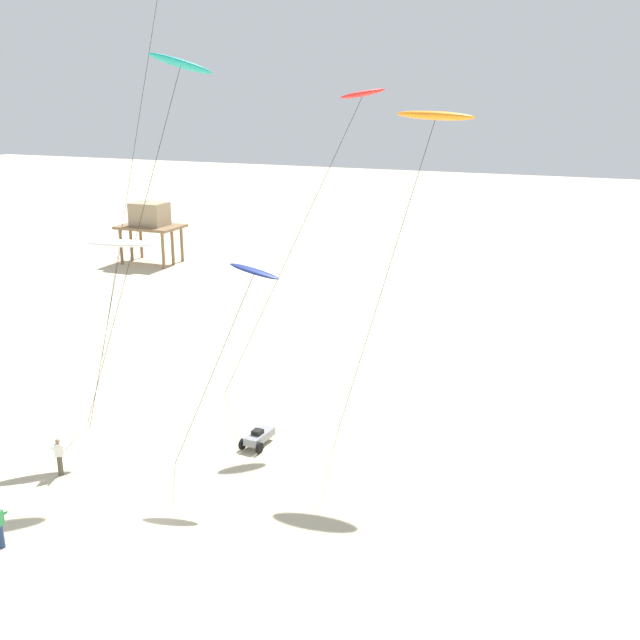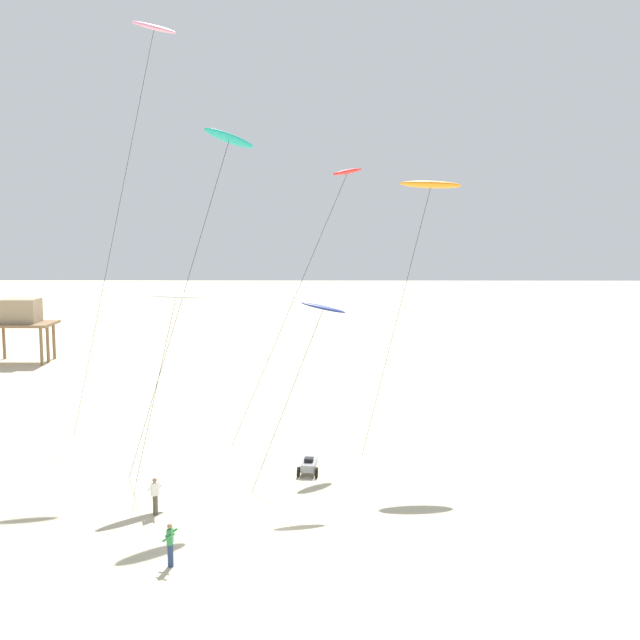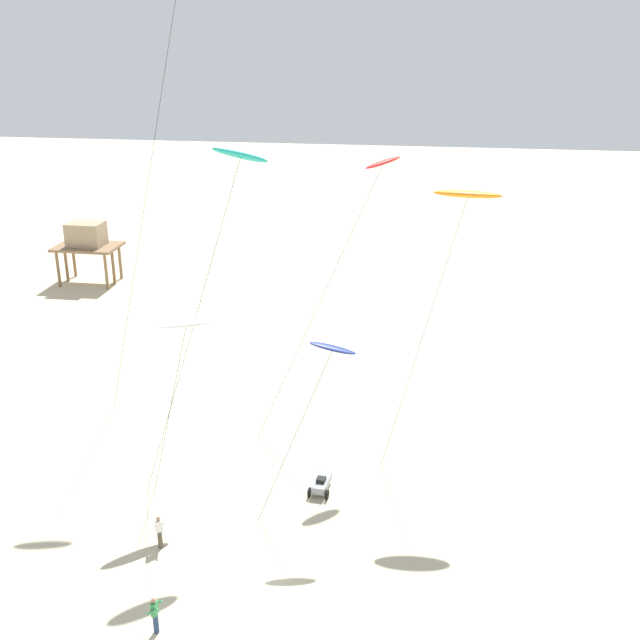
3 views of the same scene
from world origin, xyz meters
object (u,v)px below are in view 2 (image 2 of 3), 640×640
at_px(kite_orange, 430,186).
at_px(kite_flyer_nearest, 155,495).
at_px(kite_pink, 153,32).
at_px(kite_flyer_middle, 170,544).
at_px(stilt_house, 21,316).
at_px(kite_navy, 322,310).
at_px(kite_teal, 228,141).
at_px(kite_red, 346,175).
at_px(kite_white, 176,297).
at_px(beach_buggy, 309,465).

distance_m(kite_orange, kite_flyer_nearest, 21.54).
bearing_deg(kite_pink, kite_flyer_nearest, -79.50).
relative_size(kite_flyer_middle, stilt_house, 0.29).
bearing_deg(kite_navy, kite_flyer_nearest, -149.83).
xyz_separation_m(kite_teal, kite_red, (6.03, 6.55, -1.32)).
distance_m(kite_navy, kite_orange, 10.34).
height_order(kite_pink, stilt_house, kite_pink).
bearing_deg(kite_red, kite_navy, -98.15).
relative_size(kite_navy, kite_red, 0.56).
bearing_deg(kite_pink, kite_red, -7.19).
height_order(kite_teal, kite_navy, kite_teal).
xyz_separation_m(kite_navy, kite_red, (1.33, 9.26, 6.84)).
bearing_deg(kite_white, kite_orange, 21.27).
height_order(kite_navy, stilt_house, kite_navy).
distance_m(kite_flyer_nearest, stilt_house, 41.23).
bearing_deg(beach_buggy, kite_orange, 34.93).
bearing_deg(kite_orange, kite_flyer_middle, -126.80).
xyz_separation_m(kite_teal, kite_flyer_middle, (-0.90, -12.00, -15.78)).
bearing_deg(kite_red, kite_orange, -36.01).
relative_size(kite_teal, kite_red, 1.09).
xyz_separation_m(kite_pink, kite_flyer_middle, (4.44, -19.98, -22.81)).
height_order(kite_white, kite_flyer_middle, kite_white).
bearing_deg(kite_flyer_middle, kite_orange, 53.20).
relative_size(kite_pink, beach_buggy, 11.70).
xyz_separation_m(kite_pink, kite_white, (2.86, -9.77, -14.65)).
relative_size(kite_red, kite_flyer_middle, 9.54).
bearing_deg(kite_flyer_nearest, kite_navy, 30.17).
relative_size(kite_teal, beach_buggy, 8.32).
height_order(kite_teal, kite_flyer_middle, kite_teal).
relative_size(kite_red, beach_buggy, 7.61).
height_order(kite_navy, kite_white, kite_white).
bearing_deg(kite_flyer_middle, kite_flyer_nearest, 108.28).
bearing_deg(stilt_house, beach_buggy, -48.96).
relative_size(kite_pink, kite_navy, 2.73).
relative_size(kite_navy, kite_white, 0.95).
height_order(kite_flyer_middle, stilt_house, stilt_house).
bearing_deg(kite_flyer_nearest, beach_buggy, 40.70).
xyz_separation_m(kite_white, beach_buggy, (6.49, 0.51, -8.62)).
xyz_separation_m(kite_red, beach_buggy, (-2.01, -7.82, -14.93)).
bearing_deg(kite_teal, kite_white, -144.19).
xyz_separation_m(kite_pink, kite_flyer_nearest, (2.77, -14.92, -22.81)).
bearing_deg(kite_flyer_nearest, kite_teal, 69.67).
distance_m(kite_white, beach_buggy, 10.80).
bearing_deg(kite_red, beach_buggy, -104.40).
xyz_separation_m(kite_pink, kite_red, (11.36, -1.43, -8.34)).
bearing_deg(kite_orange, kite_pink, 163.48).
bearing_deg(kite_navy, kite_pink, 133.19).
bearing_deg(kite_flyer_middle, beach_buggy, 65.38).
height_order(kite_pink, kite_white, kite_pink).
relative_size(kite_white, kite_flyer_nearest, 5.65).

